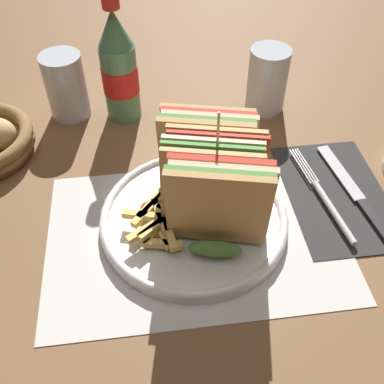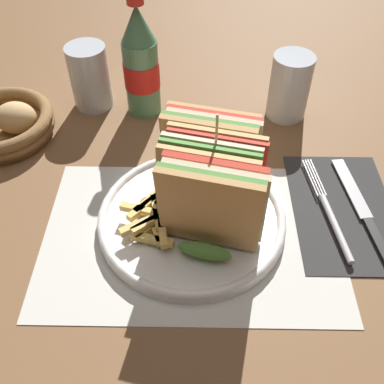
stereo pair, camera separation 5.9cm
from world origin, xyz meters
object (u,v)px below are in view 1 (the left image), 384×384
object	(u,v)px
coke_bottle_near	(119,69)
glass_far	(66,86)
club_sandwich	(212,177)
knife	(354,191)
plate_main	(194,218)
fork	(327,201)
glass_near	(267,84)

from	to	relation	value
coke_bottle_near	glass_far	distance (m)	0.10
club_sandwich	knife	bearing A→B (deg)	4.80
knife	plate_main	bearing A→B (deg)	178.23
fork	club_sandwich	bearing A→B (deg)	173.07
club_sandwich	glass_far	size ratio (longest dim) A/B	1.69
plate_main	fork	distance (m)	0.19
coke_bottle_near	glass_near	world-z (taller)	coke_bottle_near
coke_bottle_near	glass_near	bearing A→B (deg)	-2.24
club_sandwich	fork	xyz separation A→B (m)	(0.16, 0.00, -0.07)
club_sandwich	glass_far	world-z (taller)	club_sandwich
club_sandwich	knife	distance (m)	0.22
knife	glass_near	distance (m)	0.24
club_sandwich	coke_bottle_near	xyz separation A→B (m)	(-0.11, 0.25, 0.01)
plate_main	club_sandwich	xyz separation A→B (m)	(0.02, 0.01, 0.07)
fork	glass_near	bearing A→B (deg)	89.62
club_sandwich	fork	distance (m)	0.18
plate_main	coke_bottle_near	distance (m)	0.28
coke_bottle_near	glass_near	size ratio (longest dim) A/B	1.89
knife	coke_bottle_near	bearing A→B (deg)	136.17
glass_near	coke_bottle_near	bearing A→B (deg)	177.76
plate_main	fork	xyz separation A→B (m)	(0.19, 0.01, -0.00)
club_sandwich	fork	bearing A→B (deg)	0.65
plate_main	knife	size ratio (longest dim) A/B	1.26
plate_main	fork	size ratio (longest dim) A/B	1.32
fork	knife	xyz separation A→B (m)	(0.05, 0.02, -0.00)
plate_main	coke_bottle_near	world-z (taller)	coke_bottle_near
plate_main	club_sandwich	bearing A→B (deg)	14.94
club_sandwich	knife	xyz separation A→B (m)	(0.21, 0.02, -0.07)
plate_main	knife	distance (m)	0.24
club_sandwich	fork	size ratio (longest dim) A/B	0.98
plate_main	glass_near	size ratio (longest dim) A/B	2.28
club_sandwich	glass_near	xyz separation A→B (m)	(0.13, 0.24, -0.03)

